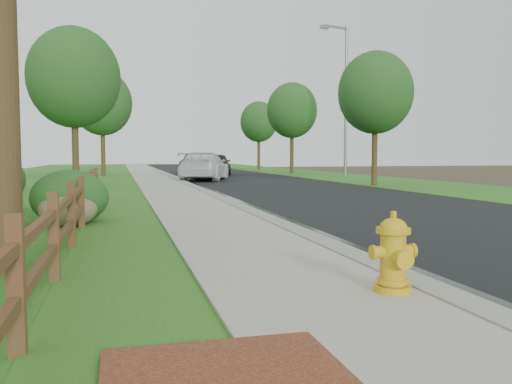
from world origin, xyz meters
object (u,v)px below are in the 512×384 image
object	(u,v)px
fire_hydrant	(393,255)
streetlight	(344,92)
dark_car_mid	(216,164)
ranch_fence	(77,205)
white_suv	(204,166)

from	to	relation	value
fire_hydrant	streetlight	distance (m)	31.72
fire_hydrant	dark_car_mid	world-z (taller)	dark_car_mid
ranch_fence	dark_car_mid	world-z (taller)	dark_car_mid
ranch_fence	dark_car_mid	distance (m)	28.67
fire_hydrant	streetlight	size ratio (longest dim) A/B	0.08
fire_hydrant	streetlight	bearing A→B (deg)	67.60
ranch_fence	white_suv	distance (m)	21.93
ranch_fence	fire_hydrant	distance (m)	6.26
fire_hydrant	white_suv	size ratio (longest dim) A/B	0.15
dark_car_mid	streetlight	bearing A→B (deg)	168.06
dark_car_mid	streetlight	world-z (taller)	streetlight
white_suv	streetlight	world-z (taller)	streetlight
dark_car_mid	streetlight	xyz separation A→B (m)	(7.96, -3.95, 4.88)
white_suv	streetlight	xyz separation A→B (m)	(9.82, 2.53, 4.87)
fire_hydrant	white_suv	xyz separation A→B (m)	(2.10, 26.39, 0.35)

